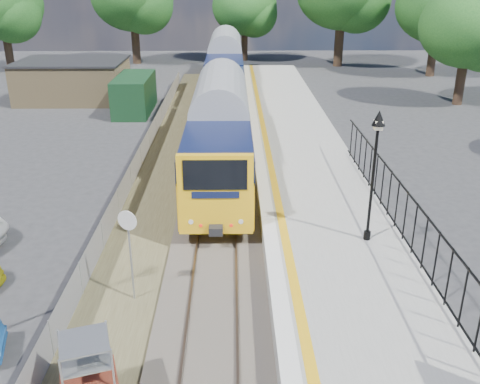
{
  "coord_description": "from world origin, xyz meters",
  "views": [
    {
      "loc": [
        0.63,
        -10.58,
        9.61
      ],
      "look_at": [
        0.88,
        7.71,
        2.0
      ],
      "focal_mm": 40.0,
      "sensor_mm": 36.0,
      "label": 1
    }
  ],
  "objects_px": {
    "train": "(224,81)",
    "speed_sign": "(129,240)",
    "brick_plinth": "(89,377)",
    "victorian_lamp_north": "(376,146)"
  },
  "relations": [
    {
      "from": "train",
      "to": "speed_sign",
      "type": "xyz_separation_m",
      "value": [
        -2.5,
        -23.58,
        -0.19
      ]
    },
    {
      "from": "train",
      "to": "brick_plinth",
      "type": "distance_m",
      "value": 28.28
    },
    {
      "from": "train",
      "to": "brick_plinth",
      "type": "relative_size",
      "value": 19.98
    },
    {
      "from": "victorian_lamp_north",
      "to": "brick_plinth",
      "type": "relative_size",
      "value": 2.25
    },
    {
      "from": "train",
      "to": "brick_plinth",
      "type": "xyz_separation_m",
      "value": [
        -2.71,
        -28.12,
        -1.36
      ]
    },
    {
      "from": "victorian_lamp_north",
      "to": "train",
      "type": "distance_m",
      "value": 22.0
    },
    {
      "from": "victorian_lamp_north",
      "to": "train",
      "type": "xyz_separation_m",
      "value": [
        -5.3,
        21.26,
        -1.96
      ]
    },
    {
      "from": "speed_sign",
      "to": "train",
      "type": "bearing_deg",
      "value": 103.86
    },
    {
      "from": "brick_plinth",
      "to": "speed_sign",
      "type": "bearing_deg",
      "value": 87.32
    },
    {
      "from": "victorian_lamp_north",
      "to": "speed_sign",
      "type": "xyz_separation_m",
      "value": [
        -7.8,
        -2.32,
        -2.14
      ]
    }
  ]
}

